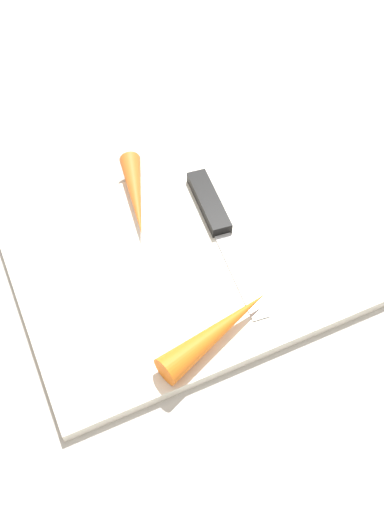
{
  "coord_description": "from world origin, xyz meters",
  "views": [
    {
      "loc": [
        0.15,
        0.34,
        0.5
      ],
      "look_at": [
        0.0,
        0.0,
        0.01
      ],
      "focal_mm": 41.24,
      "sensor_mm": 36.0,
      "label": 1
    }
  ],
  "objects_px": {
    "cutting_board": "(192,259)",
    "carrot_long": "(217,331)",
    "knife": "(213,211)",
    "carrot_short": "(135,195)"
  },
  "relations": [
    {
      "from": "cutting_board",
      "to": "carrot_short",
      "type": "bearing_deg",
      "value": -74.82
    },
    {
      "from": "cutting_board",
      "to": "carrot_long",
      "type": "relative_size",
      "value": 2.83
    },
    {
      "from": "cutting_board",
      "to": "carrot_long",
      "type": "height_order",
      "value": "carrot_long"
    },
    {
      "from": "carrot_short",
      "to": "knife",
      "type": "bearing_deg",
      "value": 68.34
    },
    {
      "from": "carrot_long",
      "to": "knife",
      "type": "bearing_deg",
      "value": 49.21
    },
    {
      "from": "knife",
      "to": "carrot_long",
      "type": "height_order",
      "value": "carrot_long"
    },
    {
      "from": "cutting_board",
      "to": "carrot_long",
      "type": "bearing_deg",
      "value": 78.79
    },
    {
      "from": "carrot_long",
      "to": "carrot_short",
      "type": "bearing_deg",
      "value": 75.35
    },
    {
      "from": "knife",
      "to": "carrot_short",
      "type": "bearing_deg",
      "value": -120.19
    },
    {
      "from": "knife",
      "to": "carrot_short",
      "type": "distance_m",
      "value": 0.09
    }
  ]
}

